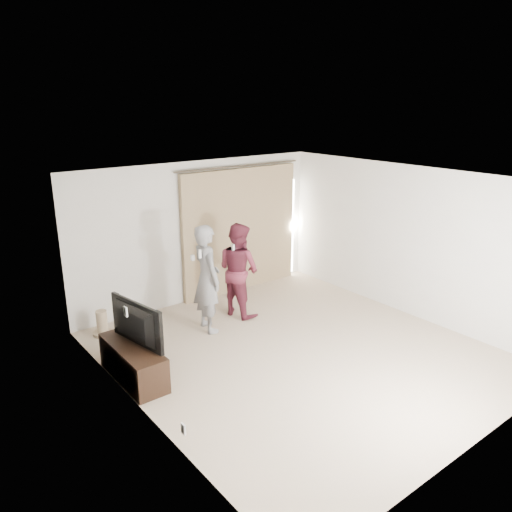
# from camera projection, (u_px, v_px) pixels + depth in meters

# --- Properties ---
(floor) EXTENTS (5.50, 5.50, 0.00)m
(floor) POSITION_uv_depth(u_px,v_px,m) (298.00, 352.00, 7.51)
(floor) COLOR tan
(floor) RESTS_ON ground
(wall_back) EXTENTS (5.00, 0.04, 2.60)m
(wall_back) POSITION_uv_depth(u_px,v_px,m) (199.00, 232.00, 9.18)
(wall_back) COLOR beige
(wall_back) RESTS_ON ground
(wall_left) EXTENTS (0.04, 5.50, 2.60)m
(wall_left) POSITION_uv_depth(u_px,v_px,m) (138.00, 315.00, 5.65)
(wall_left) COLOR beige
(wall_left) RESTS_ON ground
(ceiling) EXTENTS (5.00, 5.50, 0.01)m
(ceiling) POSITION_uv_depth(u_px,v_px,m) (303.00, 180.00, 6.72)
(ceiling) COLOR silver
(ceiling) RESTS_ON wall_back
(curtain) EXTENTS (2.80, 0.11, 2.46)m
(curtain) POSITION_uv_depth(u_px,v_px,m) (241.00, 230.00, 9.70)
(curtain) COLOR #9E8660
(curtain) RESTS_ON ground
(tv_console) EXTENTS (0.44, 1.27, 0.49)m
(tv_console) POSITION_uv_depth(u_px,v_px,m) (133.00, 362.00, 6.73)
(tv_console) COLOR black
(tv_console) RESTS_ON ground
(tv) EXTENTS (0.33, 1.06, 0.61)m
(tv) POSITION_uv_depth(u_px,v_px,m) (130.00, 325.00, 6.57)
(tv) COLOR black
(tv) RESTS_ON tv_console
(scratching_post) EXTENTS (0.31, 0.31, 0.42)m
(scratching_post) POSITION_uv_depth(u_px,v_px,m) (102.00, 325.00, 8.00)
(scratching_post) COLOR tan
(scratching_post) RESTS_ON ground
(person_man) EXTENTS (0.51, 0.70, 1.78)m
(person_man) POSITION_uv_depth(u_px,v_px,m) (207.00, 278.00, 8.00)
(person_man) COLOR slate
(person_man) RESTS_ON ground
(person_woman) EXTENTS (0.75, 0.90, 1.65)m
(person_woman) POSITION_uv_depth(u_px,v_px,m) (239.00, 270.00, 8.61)
(person_woman) COLOR maroon
(person_woman) RESTS_ON ground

